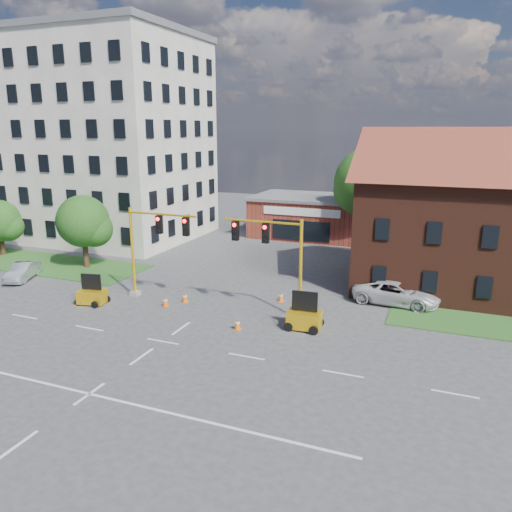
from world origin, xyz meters
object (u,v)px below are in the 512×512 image
pickup_white (397,293)px  trailer_east (304,318)px  signal_mast_east (275,255)px  trailer_west (92,295)px  signal_mast_west (152,243)px

pickup_white → trailer_east: bearing=150.5°
trailer_east → signal_mast_east: bearing=145.4°
trailer_east → trailer_west: bearing=-179.6°
trailer_east → pickup_white: 7.81m
trailer_east → signal_mast_west: bearing=168.7°
trailer_west → trailer_east: trailer_east is taller
signal_mast_east → trailer_west: size_ratio=3.12×
signal_mast_east → trailer_west: 12.64m
signal_mast_east → pickup_white: 9.03m
signal_mast_west → trailer_west: (-3.23, -2.54, -3.30)m
signal_mast_west → signal_mast_east: size_ratio=1.00×
signal_mast_west → trailer_west: bearing=-141.8°
signal_mast_west → trailer_west: size_ratio=3.12×
signal_mast_west → signal_mast_east: same height
signal_mast_east → trailer_west: (-11.94, -2.54, -3.30)m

